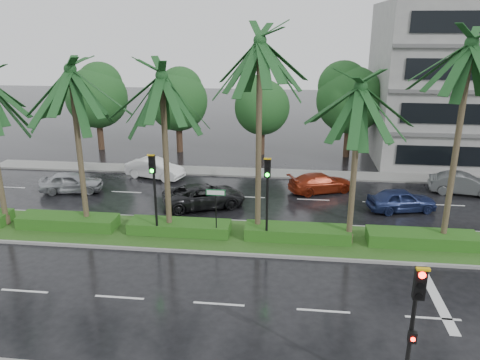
# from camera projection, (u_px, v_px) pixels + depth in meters

# --- Properties ---
(ground) EXTENTS (120.00, 120.00, 0.00)m
(ground) POSITION_uv_depth(u_px,v_px,m) (235.00, 247.00, 22.83)
(ground) COLOR black
(ground) RESTS_ON ground
(far_sidewalk) EXTENTS (40.00, 2.00, 0.12)m
(far_sidewalk) POSITION_uv_depth(u_px,v_px,m) (256.00, 173.00, 34.13)
(far_sidewalk) COLOR slate
(far_sidewalk) RESTS_ON ground
(median) EXTENTS (36.00, 4.00, 0.15)m
(median) POSITION_uv_depth(u_px,v_px,m) (238.00, 236.00, 23.75)
(median) COLOR gray
(median) RESTS_ON ground
(hedge) EXTENTS (35.20, 1.40, 0.60)m
(hedge) POSITION_uv_depth(u_px,v_px,m) (238.00, 230.00, 23.63)
(hedge) COLOR #174F16
(hedge) RESTS_ON median
(lane_markings) EXTENTS (34.00, 13.06, 0.01)m
(lane_markings) POSITION_uv_depth(u_px,v_px,m) (298.00, 254.00, 22.09)
(lane_markings) COLOR silver
(lane_markings) RESTS_ON ground
(palm_row) EXTENTS (26.30, 4.20, 10.29)m
(palm_row) POSITION_uv_depth(u_px,v_px,m) (211.00, 81.00, 21.46)
(palm_row) COLOR #463828
(palm_row) RESTS_ON median
(signal_near) EXTENTS (0.34, 0.45, 4.36)m
(signal_near) POSITION_uv_depth(u_px,v_px,m) (412.00, 330.00, 12.52)
(signal_near) COLOR black
(signal_near) RESTS_ON near_sidewalk
(signal_median_left) EXTENTS (0.34, 0.42, 4.36)m
(signal_median_left) POSITION_uv_depth(u_px,v_px,m) (154.00, 184.00, 22.61)
(signal_median_left) COLOR black
(signal_median_left) RESTS_ON median
(signal_median_right) EXTENTS (0.34, 0.42, 4.36)m
(signal_median_right) POSITION_uv_depth(u_px,v_px,m) (267.00, 188.00, 22.00)
(signal_median_right) COLOR black
(signal_median_right) RESTS_ON median
(street_sign) EXTENTS (0.95, 0.09, 2.60)m
(street_sign) POSITION_uv_depth(u_px,v_px,m) (216.00, 202.00, 22.72)
(street_sign) COLOR black
(street_sign) RESTS_ON median
(bg_trees) EXTENTS (33.08, 5.34, 7.72)m
(bg_trees) POSITION_uv_depth(u_px,v_px,m) (263.00, 98.00, 37.94)
(bg_trees) COLOR #3D271B
(bg_trees) RESTS_ON ground
(car_silver) EXTENTS (2.29, 4.14, 1.33)m
(car_silver) POSITION_uv_depth(u_px,v_px,m) (71.00, 182.00, 30.15)
(car_silver) COLOR #AFB2B8
(car_silver) RESTS_ON ground
(car_white) EXTENTS (2.57, 4.44, 1.38)m
(car_white) POSITION_uv_depth(u_px,v_px,m) (155.00, 169.00, 32.95)
(car_white) COLOR white
(car_white) RESTS_ON ground
(car_darkgrey) EXTENTS (3.96, 5.36, 1.35)m
(car_darkgrey) POSITION_uv_depth(u_px,v_px,m) (204.00, 196.00, 27.69)
(car_darkgrey) COLOR black
(car_darkgrey) RESTS_ON ground
(car_red) EXTENTS (3.20, 4.56, 1.23)m
(car_red) POSITION_uv_depth(u_px,v_px,m) (321.00, 183.00, 30.20)
(car_red) COLOR maroon
(car_red) RESTS_ON ground
(car_blue) EXTENTS (2.46, 4.17, 1.33)m
(car_blue) POSITION_uv_depth(u_px,v_px,m) (402.00, 200.00, 27.05)
(car_blue) COLOR navy
(car_blue) RESTS_ON ground
(car_grey) EXTENTS (2.06, 4.25, 1.34)m
(car_grey) POSITION_uv_depth(u_px,v_px,m) (463.00, 184.00, 29.81)
(car_grey) COLOR #505354
(car_grey) RESTS_ON ground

